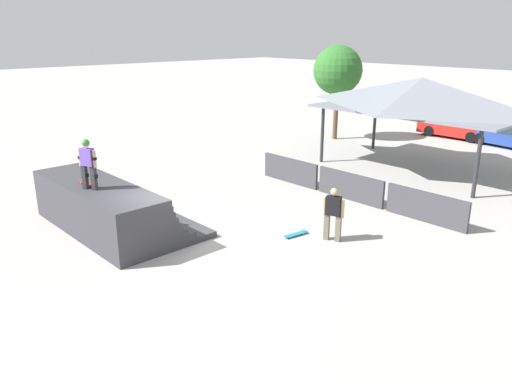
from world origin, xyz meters
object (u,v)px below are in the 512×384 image
skater_on_deck (88,161)px  parked_car_red (456,128)px  skateboard_on_deck (86,183)px  parked_car_blue (510,136)px  skateboard_on_ground (296,234)px  bystander_walking (333,212)px  tree_beside_pavilion (338,71)px

skater_on_deck → parked_car_red: bearing=61.7°
skateboard_on_deck → parked_car_blue: size_ratio=0.18×
skateboard_on_ground → parked_car_blue: (-0.58, 18.13, 0.54)m
bystander_walking → skateboard_on_ground: (-0.99, -0.54, -0.88)m
bystander_walking → skateboard_on_ground: bystander_walking is taller
bystander_walking → parked_car_blue: 17.66m
skateboard_on_deck → skateboard_on_ground: (4.69, 4.66, -1.60)m
skater_on_deck → parked_car_blue: 23.24m
skateboard_on_deck → parked_car_blue: (4.11, 22.79, -1.06)m
tree_beside_pavilion → parked_car_blue: size_ratio=1.19×
bystander_walking → skater_on_deck: bearing=23.4°
skater_on_deck → bystander_walking: size_ratio=0.91×
skateboard_on_ground → parked_car_blue: 18.15m
skater_on_deck → skateboard_on_ground: skater_on_deck is taller
skateboard_on_deck → tree_beside_pavilion: (-3.92, 17.36, 2.35)m
parked_car_red → bystander_walking: bearing=-75.0°
skateboard_on_ground → skater_on_deck: bearing=146.8°
tree_beside_pavilion → skater_on_deck: bearing=-75.8°
bystander_walking → parked_car_blue: bearing=-107.1°
parked_car_blue → skateboard_on_deck: bearing=-92.0°
bystander_walking → parked_car_red: bearing=-97.0°
skater_on_deck → skateboard_on_deck: size_ratio=1.84×
skateboard_on_deck → bystander_walking: size_ratio=0.50×
skateboard_on_deck → tree_beside_pavilion: bearing=106.9°
tree_beside_pavilion → parked_car_blue: 10.28m
bystander_walking → skateboard_on_ground: bearing=6.5°
skater_on_deck → parked_car_blue: (3.61, 22.88, -1.89)m
bystander_walking → tree_beside_pavilion: (-9.60, 12.15, 3.07)m
parked_car_red → skateboard_on_deck: bearing=-92.3°
bystander_walking → tree_beside_pavilion: tree_beside_pavilion is taller
skateboard_on_deck → parked_car_blue: skateboard_on_deck is taller
bystander_walking → tree_beside_pavilion: 15.79m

